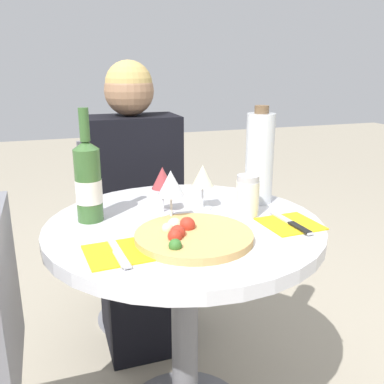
% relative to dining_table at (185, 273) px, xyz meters
% --- Properties ---
extents(dining_table, '(0.79, 0.79, 0.71)m').
position_rel_dining_table_xyz_m(dining_table, '(0.00, 0.00, 0.00)').
color(dining_table, slate).
rests_on(dining_table, ground_plane).
extents(chair_behind_diner, '(0.42, 0.42, 0.82)m').
position_rel_dining_table_xyz_m(chair_behind_diner, '(-0.02, 0.72, -0.15)').
color(chair_behind_diner, slate).
rests_on(chair_behind_diner, ground_plane).
extents(seated_diner, '(0.39, 0.45, 1.16)m').
position_rel_dining_table_xyz_m(seated_diner, '(-0.02, 0.58, -0.02)').
color(seated_diner, black).
rests_on(seated_diner, ground_plane).
extents(pizza_large, '(0.30, 0.30, 0.05)m').
position_rel_dining_table_xyz_m(pizza_large, '(-0.02, -0.13, 0.18)').
color(pizza_large, tan).
rests_on(pizza_large, dining_table).
extents(wine_bottle, '(0.08, 0.08, 0.32)m').
position_rel_dining_table_xyz_m(wine_bottle, '(-0.25, 0.10, 0.28)').
color(wine_bottle, '#38602D').
rests_on(wine_bottle, dining_table).
extents(tall_carafe, '(0.09, 0.09, 0.31)m').
position_rel_dining_table_xyz_m(tall_carafe, '(0.29, 0.10, 0.31)').
color(tall_carafe, silver).
rests_on(tall_carafe, dining_table).
extents(sugar_shaker, '(0.07, 0.07, 0.12)m').
position_rel_dining_table_xyz_m(sugar_shaker, '(0.19, -0.01, 0.22)').
color(sugar_shaker, silver).
rests_on(sugar_shaker, dining_table).
extents(wine_glass_back_right, '(0.07, 0.07, 0.14)m').
position_rel_dining_table_xyz_m(wine_glass_back_right, '(0.09, 0.10, 0.27)').
color(wine_glass_back_right, silver).
rests_on(wine_glass_back_right, dining_table).
extents(wine_glass_front_left, '(0.07, 0.07, 0.15)m').
position_rel_dining_table_xyz_m(wine_glass_front_left, '(-0.04, 0.01, 0.28)').
color(wine_glass_front_left, silver).
rests_on(wine_glass_front_left, dining_table).
extents(wine_glass_back_left, '(0.07, 0.07, 0.14)m').
position_rel_dining_table_xyz_m(wine_glass_back_left, '(-0.04, 0.10, 0.27)').
color(wine_glass_back_left, silver).
rests_on(wine_glass_back_left, dining_table).
extents(place_setting_left, '(0.16, 0.19, 0.01)m').
position_rel_dining_table_xyz_m(place_setting_left, '(-0.22, -0.16, 0.17)').
color(place_setting_left, gold).
rests_on(place_setting_left, dining_table).
extents(place_setting_right, '(0.16, 0.19, 0.01)m').
position_rel_dining_table_xyz_m(place_setting_right, '(0.28, -0.12, 0.17)').
color(place_setting_right, gold).
rests_on(place_setting_right, dining_table).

